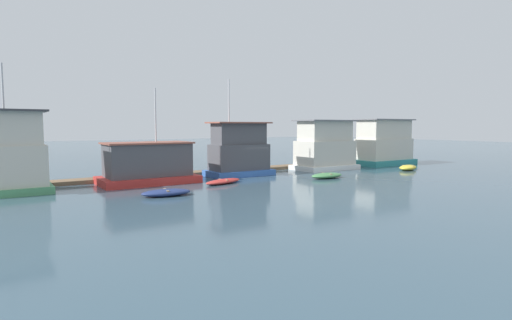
{
  "coord_description": "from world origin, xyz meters",
  "views": [
    {
      "loc": [
        -19.29,
        -30.19,
        4.36
      ],
      "look_at": [
        0.0,
        -1.0,
        1.4
      ],
      "focal_mm": 28.0,
      "sensor_mm": 36.0,
      "label": 1
    }
  ],
  "objects_px": {
    "houseboat_white": "(325,147)",
    "dinghy_navy": "(166,193)",
    "dinghy_yellow": "(408,167)",
    "houseboat_red": "(148,164)",
    "houseboat_blue": "(239,152)",
    "dinghy_green": "(327,175)",
    "dinghy_red": "(223,181)",
    "houseboat_green": "(0,155)",
    "houseboat_teal": "(384,144)"
  },
  "relations": [
    {
      "from": "houseboat_blue",
      "to": "dinghy_green",
      "type": "distance_m",
      "value": 7.94
    },
    {
      "from": "houseboat_red",
      "to": "houseboat_white",
      "type": "height_order",
      "value": "houseboat_red"
    },
    {
      "from": "houseboat_white",
      "to": "dinghy_navy",
      "type": "height_order",
      "value": "houseboat_white"
    },
    {
      "from": "dinghy_red",
      "to": "houseboat_white",
      "type": "bearing_deg",
      "value": 13.67
    },
    {
      "from": "houseboat_white",
      "to": "houseboat_green",
      "type": "bearing_deg",
      "value": 179.53
    },
    {
      "from": "houseboat_white",
      "to": "dinghy_green",
      "type": "bearing_deg",
      "value": -131.72
    },
    {
      "from": "houseboat_red",
      "to": "dinghy_yellow",
      "type": "distance_m",
      "value": 25.23
    },
    {
      "from": "houseboat_red",
      "to": "dinghy_yellow",
      "type": "relative_size",
      "value": 2.3
    },
    {
      "from": "dinghy_red",
      "to": "dinghy_navy",
      "type": "bearing_deg",
      "value": -153.51
    },
    {
      "from": "houseboat_blue",
      "to": "houseboat_teal",
      "type": "relative_size",
      "value": 1.18
    },
    {
      "from": "houseboat_green",
      "to": "dinghy_navy",
      "type": "bearing_deg",
      "value": -36.24
    },
    {
      "from": "houseboat_red",
      "to": "houseboat_white",
      "type": "relative_size",
      "value": 1.14
    },
    {
      "from": "dinghy_navy",
      "to": "dinghy_red",
      "type": "distance_m",
      "value": 6.25
    },
    {
      "from": "houseboat_green",
      "to": "houseboat_blue",
      "type": "distance_m",
      "value": 17.85
    },
    {
      "from": "houseboat_green",
      "to": "dinghy_yellow",
      "type": "relative_size",
      "value": 2.63
    },
    {
      "from": "houseboat_green",
      "to": "houseboat_blue",
      "type": "relative_size",
      "value": 0.99
    },
    {
      "from": "houseboat_red",
      "to": "dinghy_yellow",
      "type": "xyz_separation_m",
      "value": [
        24.63,
        -5.33,
        -1.21
      ]
    },
    {
      "from": "houseboat_blue",
      "to": "dinghy_green",
      "type": "height_order",
      "value": "houseboat_blue"
    },
    {
      "from": "houseboat_green",
      "to": "houseboat_white",
      "type": "distance_m",
      "value": 27.72
    },
    {
      "from": "houseboat_teal",
      "to": "dinghy_yellow",
      "type": "height_order",
      "value": "houseboat_teal"
    },
    {
      "from": "houseboat_red",
      "to": "houseboat_blue",
      "type": "relative_size",
      "value": 0.87
    },
    {
      "from": "dinghy_red",
      "to": "dinghy_green",
      "type": "xyz_separation_m",
      "value": [
        8.86,
        -1.94,
        0.04
      ]
    },
    {
      "from": "houseboat_green",
      "to": "dinghy_green",
      "type": "distance_m",
      "value": 23.8
    },
    {
      "from": "houseboat_blue",
      "to": "dinghy_navy",
      "type": "distance_m",
      "value": 11.48
    },
    {
      "from": "dinghy_navy",
      "to": "dinghy_yellow",
      "type": "height_order",
      "value": "dinghy_yellow"
    },
    {
      "from": "houseboat_green",
      "to": "dinghy_yellow",
      "type": "distance_m",
      "value": 34.66
    },
    {
      "from": "dinghy_red",
      "to": "dinghy_yellow",
      "type": "xyz_separation_m",
      "value": [
        19.98,
        -1.82,
        0.08
      ]
    },
    {
      "from": "houseboat_red",
      "to": "houseboat_white",
      "type": "xyz_separation_m",
      "value": [
        18.18,
        -0.22,
        0.82
      ]
    },
    {
      "from": "dinghy_red",
      "to": "dinghy_green",
      "type": "height_order",
      "value": "dinghy_green"
    },
    {
      "from": "houseboat_white",
      "to": "dinghy_yellow",
      "type": "distance_m",
      "value": 8.48
    },
    {
      "from": "houseboat_red",
      "to": "dinghy_red",
      "type": "distance_m",
      "value": 5.96
    },
    {
      "from": "houseboat_white",
      "to": "dinghy_red",
      "type": "height_order",
      "value": "houseboat_white"
    },
    {
      "from": "dinghy_green",
      "to": "dinghy_yellow",
      "type": "xyz_separation_m",
      "value": [
        11.12,
        0.12,
        0.03
      ]
    },
    {
      "from": "dinghy_red",
      "to": "dinghy_green",
      "type": "distance_m",
      "value": 9.07
    },
    {
      "from": "houseboat_green",
      "to": "dinghy_green",
      "type": "xyz_separation_m",
      "value": [
        23.05,
        -5.46,
        -2.29
      ]
    },
    {
      "from": "houseboat_green",
      "to": "houseboat_teal",
      "type": "xyz_separation_m",
      "value": [
        36.68,
        -0.33,
        -0.12
      ]
    },
    {
      "from": "houseboat_blue",
      "to": "houseboat_white",
      "type": "height_order",
      "value": "houseboat_blue"
    },
    {
      "from": "houseboat_blue",
      "to": "houseboat_white",
      "type": "distance_m",
      "value": 9.88
    },
    {
      "from": "houseboat_blue",
      "to": "houseboat_teal",
      "type": "distance_m",
      "value": 18.84
    },
    {
      "from": "dinghy_red",
      "to": "houseboat_blue",
      "type": "bearing_deg",
      "value": 45.63
    },
    {
      "from": "houseboat_green",
      "to": "dinghy_red",
      "type": "height_order",
      "value": "houseboat_green"
    },
    {
      "from": "houseboat_blue",
      "to": "dinghy_navy",
      "type": "xyz_separation_m",
      "value": [
        -9.25,
        -6.52,
        -1.9
      ]
    },
    {
      "from": "dinghy_navy",
      "to": "dinghy_yellow",
      "type": "bearing_deg",
      "value": 2.16
    },
    {
      "from": "dinghy_green",
      "to": "dinghy_navy",
      "type": "bearing_deg",
      "value": -176.66
    },
    {
      "from": "houseboat_green",
      "to": "houseboat_blue",
      "type": "height_order",
      "value": "houseboat_blue"
    },
    {
      "from": "houseboat_green",
      "to": "houseboat_red",
      "type": "xyz_separation_m",
      "value": [
        9.54,
        -0.01,
        -1.05
      ]
    },
    {
      "from": "houseboat_blue",
      "to": "dinghy_yellow",
      "type": "xyz_separation_m",
      "value": [
        16.32,
        -5.56,
        -1.87
      ]
    },
    {
      "from": "houseboat_teal",
      "to": "houseboat_green",
      "type": "bearing_deg",
      "value": 179.49
    },
    {
      "from": "houseboat_white",
      "to": "houseboat_teal",
      "type": "distance_m",
      "value": 8.96
    },
    {
      "from": "houseboat_blue",
      "to": "houseboat_white",
      "type": "xyz_separation_m",
      "value": [
        9.87,
        -0.45,
        0.15
      ]
    }
  ]
}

